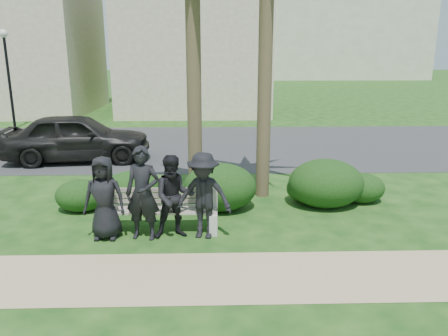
% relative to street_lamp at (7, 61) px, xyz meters
% --- Properties ---
extents(ground, '(160.00, 160.00, 0.00)m').
position_rel_street_lamp_xyz_m(ground, '(9.00, -12.00, -2.94)').
color(ground, '#123D11').
rests_on(ground, ground).
extents(footpath, '(30.00, 1.60, 0.01)m').
position_rel_street_lamp_xyz_m(footpath, '(9.00, -13.80, -2.94)').
color(footpath, tan).
rests_on(footpath, ground).
extents(asphalt_street, '(160.00, 8.00, 0.01)m').
position_rel_street_lamp_xyz_m(asphalt_street, '(9.00, -4.00, -2.94)').
color(asphalt_street, '#2D2D30').
rests_on(asphalt_street, ground).
extents(stucco_bldg_left, '(10.40, 8.40, 7.30)m').
position_rel_street_lamp_xyz_m(stucco_bldg_left, '(-3.00, 6.00, 0.72)').
color(stucco_bldg_left, '#B8AB8A').
rests_on(stucco_bldg_left, ground).
extents(stucco_bldg_right, '(8.40, 8.40, 7.30)m').
position_rel_street_lamp_xyz_m(stucco_bldg_right, '(8.00, 6.00, 0.72)').
color(stucco_bldg_right, '#B8AB8A').
rests_on(stucco_bldg_right, ground).
extents(street_lamp, '(0.36, 0.36, 4.29)m').
position_rel_street_lamp_xyz_m(street_lamp, '(0.00, 0.00, 0.00)').
color(street_lamp, black).
rests_on(street_lamp, ground).
extents(park_bench, '(2.25, 0.56, 0.78)m').
position_rel_street_lamp_xyz_m(park_bench, '(7.90, -11.99, -2.59)').
color(park_bench, gray).
rests_on(park_bench, ground).
extents(man_a, '(0.77, 0.52, 1.54)m').
position_rel_street_lamp_xyz_m(man_a, '(6.97, -12.28, -2.17)').
color(man_a, black).
rests_on(man_a, ground).
extents(man_b, '(0.69, 0.51, 1.73)m').
position_rel_street_lamp_xyz_m(man_b, '(7.68, -12.31, -2.08)').
color(man_b, black).
rests_on(man_b, ground).
extents(man_c, '(0.85, 0.71, 1.56)m').
position_rel_street_lamp_xyz_m(man_c, '(8.23, -12.28, -2.16)').
color(man_c, black).
rests_on(man_c, ground).
extents(man_d, '(1.15, 0.82, 1.61)m').
position_rel_street_lamp_xyz_m(man_d, '(8.77, -12.30, -2.14)').
color(man_d, black).
rests_on(man_d, ground).
extents(hedge_a, '(1.08, 0.89, 0.70)m').
position_rel_street_lamp_xyz_m(hedge_a, '(6.08, -10.79, -2.59)').
color(hedge_a, black).
rests_on(hedge_a, ground).
extents(hedge_b, '(1.26, 1.04, 0.82)m').
position_rel_street_lamp_xyz_m(hedge_b, '(7.15, -10.54, -2.53)').
color(hedge_b, black).
rests_on(hedge_b, ground).
extents(hedge_c, '(1.31, 1.08, 0.86)m').
position_rel_street_lamp_xyz_m(hedge_c, '(8.93, -10.73, -2.52)').
color(hedge_c, black).
rests_on(hedge_c, ground).
extents(hedge_d, '(1.60, 1.33, 1.05)m').
position_rel_street_lamp_xyz_m(hedge_d, '(9.09, -10.78, -2.42)').
color(hedge_d, black).
rests_on(hedge_d, ground).
extents(hedge_e, '(1.06, 0.87, 0.69)m').
position_rel_street_lamp_xyz_m(hedge_e, '(11.15, -10.39, -2.60)').
color(hedge_e, black).
rests_on(hedge_e, ground).
extents(hedge_f, '(1.67, 1.38, 1.09)m').
position_rel_street_lamp_xyz_m(hedge_f, '(11.46, -10.62, -2.40)').
color(hedge_f, black).
rests_on(hedge_f, ground).
extents(hedge_extra, '(1.06, 0.87, 0.69)m').
position_rel_street_lamp_xyz_m(hedge_extra, '(12.35, -10.39, -2.60)').
color(hedge_extra, black).
rests_on(hedge_extra, ground).
extents(car_a, '(4.58, 2.23, 1.51)m').
position_rel_street_lamp_xyz_m(car_a, '(4.72, -6.31, -2.19)').
color(car_a, black).
rests_on(car_a, ground).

